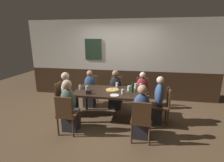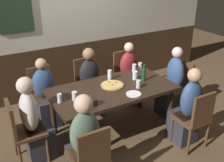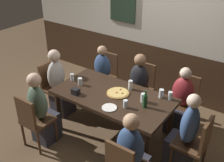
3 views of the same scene
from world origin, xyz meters
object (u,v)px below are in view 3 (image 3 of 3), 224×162
(person_right_far, at_px, (180,106))
(pizza, at_px, (118,93))
(person_left_near, at_px, (42,113))
(beer_bottle_green, at_px, (145,101))
(tumbler_water, at_px, (130,85))
(dining_table, at_px, (113,99))
(chair_mid_far, at_px, (142,85))
(person_left_far, at_px, (101,79))
(pint_glass_stout, at_px, (143,98))
(condiment_caddy, at_px, (76,91))
(beer_glass_half, at_px, (125,104))
(pint_glass_amber, at_px, (161,94))
(pint_glass_pale, at_px, (72,77))
(person_head_west, at_px, (59,87))
(chair_head_west, at_px, (53,84))
(tumbler_short, at_px, (80,82))
(chair_left_near, at_px, (33,119))
(chair_right_far, at_px, (184,99))
(chair_head_east, at_px, (196,142))
(person_head_east, at_px, (184,138))
(highball_clear, at_px, (170,96))
(person_mid_far, at_px, (137,90))
(plate_white_large, at_px, (109,108))
(person_right_near, at_px, (132,159))
(chair_left_far, at_px, (106,73))

(person_right_far, bearing_deg, pizza, -138.82)
(person_left_near, xyz_separation_m, beer_bottle_green, (1.31, 0.71, 0.34))
(tumbler_water, relative_size, beer_bottle_green, 0.57)
(dining_table, bearing_deg, chair_mid_far, 90.00)
(person_left_far, height_order, pint_glass_stout, person_left_far)
(condiment_caddy, bearing_deg, beer_glass_half, 9.09)
(person_left_far, height_order, pint_glass_amber, person_left_far)
(pint_glass_pale, bearing_deg, person_left_far, 89.03)
(person_head_west, relative_size, beer_bottle_green, 4.49)
(chair_head_west, relative_size, person_head_west, 0.75)
(dining_table, relative_size, person_left_far, 1.62)
(tumbler_short, distance_m, condiment_caddy, 0.28)
(chair_left_near, height_order, tumbler_water, tumbler_water)
(pint_glass_stout, bearing_deg, tumbler_short, -172.13)
(chair_right_far, bearing_deg, chair_head_east, -59.35)
(person_head_east, distance_m, highball_clear, 0.62)
(person_head_east, bearing_deg, person_mid_far, 147.74)
(chair_right_far, bearing_deg, chair_head_west, -157.01)
(pizza, relative_size, tumbler_short, 2.89)
(chair_right_far, distance_m, person_left_near, 2.23)
(highball_clear, bearing_deg, chair_right_far, 85.48)
(condiment_caddy, bearing_deg, person_head_west, 155.91)
(condiment_caddy, bearing_deg, chair_left_near, -118.14)
(dining_table, bearing_deg, beer_glass_half, -27.92)
(chair_head_west, distance_m, plate_white_large, 1.51)
(chair_head_west, height_order, tumbler_water, tumbler_water)
(chair_head_east, relative_size, person_left_near, 0.74)
(pizza, relative_size, pint_glass_stout, 2.56)
(chair_left_near, xyz_separation_m, pint_glass_stout, (1.23, 0.97, 0.30))
(dining_table, xyz_separation_m, chair_left_near, (-0.78, -0.88, -0.17))
(chair_head_east, bearing_deg, tumbler_short, -178.46)
(beer_glass_half, relative_size, condiment_caddy, 1.07)
(beer_glass_half, xyz_separation_m, condiment_caddy, (-0.79, -0.13, -0.01))
(chair_left_near, distance_m, tumbler_water, 1.50)
(person_right_near, distance_m, person_left_near, 1.55)
(person_mid_far, bearing_deg, person_head_west, -147.76)
(tumbler_water, bearing_deg, pizza, -110.47)
(pizza, xyz_separation_m, highball_clear, (0.70, 0.29, 0.04))
(person_right_far, xyz_separation_m, tumbler_short, (-1.37, -0.77, 0.34))
(dining_table, relative_size, chair_mid_far, 2.00)
(pint_glass_pale, bearing_deg, beer_glass_half, -7.90)
(person_left_near, height_order, tumbler_short, person_left_near)
(chair_mid_far, height_order, person_head_west, person_head_west)
(pint_glass_amber, bearing_deg, pint_glass_stout, -121.57)
(chair_left_near, xyz_separation_m, person_head_east, (1.91, 0.88, -0.01))
(chair_mid_far, distance_m, person_head_west, 1.44)
(dining_table, relative_size, condiment_caddy, 16.04)
(pint_glass_pale, height_order, plate_white_large, pint_glass_pale)
(chair_left_far, bearing_deg, pizza, -44.82)
(chair_mid_far, distance_m, person_head_east, 1.44)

